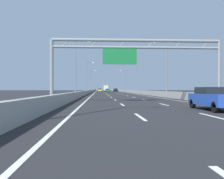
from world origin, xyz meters
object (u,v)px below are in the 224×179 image
streetlamp_left_mid (77,65)px  streetlamp_right_mid (165,65)px  streetlamp_left_distant (90,79)px  streetlamp_right_distant (125,80)px  box_truck (106,88)px  streetlamp_right_far (136,75)px  black_car (115,90)px  streetlamp_left_far (87,75)px  green_car (107,90)px  blue_car (214,98)px  sign_gantry (135,54)px  yellow_car (100,90)px  silver_car (99,90)px

streetlamp_left_mid → streetlamp_right_mid: (14.93, 0.00, 0.00)m
streetlamp_left_distant → streetlamp_right_distant: 14.93m
streetlamp_left_mid → box_truck: streetlamp_left_mid is taller
streetlamp_right_far → black_car: 33.08m
streetlamp_left_far → green_car: streetlamp_left_far is taller
streetlamp_left_mid → streetlamp_left_far: (0.00, 32.24, 0.00)m
streetlamp_left_far → blue_car: streetlamp_left_far is taller
sign_gantry → streetlamp_left_distant: bearing=95.1°
streetlamp_left_mid → green_car: bearing=83.5°
streetlamp_left_far → green_car: bearing=77.2°
streetlamp_left_far → blue_car: size_ratio=2.14×
green_car → blue_car: bearing=-87.6°
streetlamp_right_mid → yellow_car: (-10.91, 69.04, -4.65)m
blue_car → silver_car: (-7.20, 120.69, -0.00)m
streetlamp_right_distant → silver_car: bearing=109.9°
sign_gantry → streetlamp_left_distant: 81.44m
streetlamp_right_distant → box_truck: bearing=108.4°
streetlamp_right_mid → yellow_car: streetlamp_right_mid is taller
streetlamp_right_mid → black_car: bearing=93.6°
streetlamp_right_mid → green_car: size_ratio=2.22×
green_car → box_truck: 23.59m
green_car → silver_car: 31.31m
streetlamp_left_distant → streetlamp_right_distant: bearing=0.0°
streetlamp_left_distant → green_car: size_ratio=2.22×
sign_gantry → blue_car: (3.80, -8.93, -4.11)m
streetlamp_right_mid → streetlamp_right_far: 32.24m
streetlamp_left_distant → box_truck: (7.25, 23.09, -3.69)m
streetlamp_left_far → black_car: bearing=71.5°
streetlamp_right_mid → silver_car: 95.88m
streetlamp_right_mid → streetlamp_left_far: (-14.93, 32.24, 0.00)m
streetlamp_right_distant → box_truck: streetlamp_right_distant is taller
sign_gantry → box_truck: bearing=90.0°
streetlamp_right_distant → green_car: 9.02m
green_car → box_truck: size_ratio=0.49×
streetlamp_left_mid → blue_car: size_ratio=2.14×
sign_gantry → streetlamp_left_mid: (-7.25, 16.63, 0.52)m
streetlamp_left_mid → streetlamp_right_far: 35.53m
streetlamp_left_mid → streetlamp_right_distant: size_ratio=1.00×
streetlamp_right_far → streetlamp_left_distant: 35.53m
streetlamp_left_far → green_car: size_ratio=2.22×
streetlamp_right_mid → streetlamp_right_far: (0.00, 32.24, 0.00)m
sign_gantry → box_truck: (0.00, 104.20, -3.17)m
streetlamp_right_far → box_truck: bearing=97.9°
silver_car → streetlamp_right_far: bearing=-80.0°
yellow_car → box_truck: box_truck is taller
streetlamp_right_mid → streetlamp_right_distant: same height
streetlamp_left_far → box_truck: (7.25, 55.33, -3.69)m
green_car → streetlamp_left_mid: bearing=-96.5°
yellow_car → box_truck: size_ratio=0.52×
streetlamp_left_far → streetlamp_right_far: 14.93m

